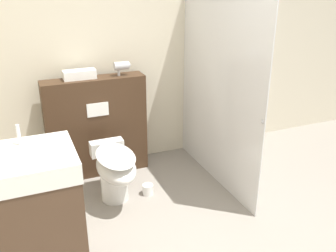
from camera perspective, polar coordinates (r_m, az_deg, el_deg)
name	(u,v)px	position (r m, az deg, el deg)	size (l,w,h in m)	color
wall_back	(117,53)	(4.10, -7.76, 10.92)	(8.00, 0.06, 2.50)	beige
partition_panel	(97,127)	(4.04, -10.80, -0.12)	(1.05, 0.24, 1.06)	#3D2819
shower_glass	(218,92)	(3.74, 7.60, 5.11)	(0.04, 1.56, 1.91)	silver
toilet	(115,170)	(3.54, -8.12, -6.60)	(0.34, 0.69, 0.53)	white
sink_vanity	(33,222)	(2.72, -19.89, -13.64)	(0.63, 0.55, 1.16)	#473323
hair_drier	(122,66)	(3.90, -6.99, 9.07)	(0.18, 0.08, 0.14)	#B7B7BC
folded_towel	(79,74)	(3.85, -13.34, 7.65)	(0.32, 0.14, 0.09)	white
spare_toilet_roll	(148,190)	(3.77, -3.09, -9.64)	(0.11, 0.11, 0.11)	white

